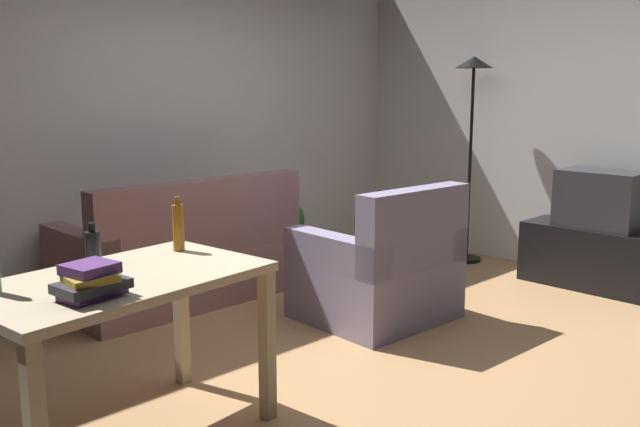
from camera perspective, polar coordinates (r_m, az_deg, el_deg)
ground_plane at (r=4.11m, az=3.96°, el=-11.58°), size 5.20×4.40×0.02m
wall_rear at (r=5.52m, az=-13.34°, el=8.31°), size 5.20×0.10×2.70m
wall_right at (r=6.01m, az=21.03°, el=8.05°), size 0.10×4.40×2.70m
couch at (r=5.02m, az=-11.53°, el=-3.83°), size 1.66×0.84×0.92m
tv_stand at (r=5.68m, az=22.30°, el=-3.46°), size 0.44×1.10×0.48m
tv at (r=5.60m, az=22.64°, el=1.12°), size 0.41×0.60×0.44m
torchiere_lamp at (r=6.09m, az=12.75°, el=9.10°), size 0.32×0.32×1.81m
desk at (r=2.99m, az=-16.46°, el=-7.10°), size 1.27×0.83×0.76m
potted_plant at (r=6.00m, az=-3.02°, el=-1.08°), size 0.36×0.36×0.57m
armchair at (r=4.55m, az=5.17°, el=-5.01°), size 0.94×0.88×0.92m
bottle_dark at (r=3.09m, az=-18.62°, el=-2.88°), size 0.07×0.07×0.20m
bottle_amber at (r=3.32m, az=-11.88°, el=-1.12°), size 0.06×0.06×0.26m
book_stack at (r=2.67m, az=-18.75°, el=-5.48°), size 0.27×0.20×0.13m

